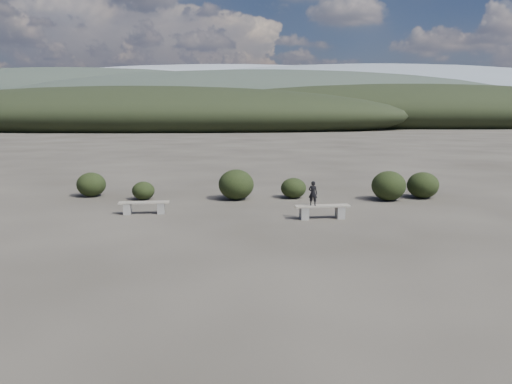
{
  "coord_description": "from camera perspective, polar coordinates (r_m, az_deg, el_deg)",
  "views": [
    {
      "loc": [
        -0.54,
        -12.45,
        3.69
      ],
      "look_at": [
        -0.63,
        3.5,
        1.1
      ],
      "focal_mm": 35.0,
      "sensor_mm": 36.0,
      "label": 1
    }
  ],
  "objects": [
    {
      "name": "shrub_e",
      "position": [
        22.53,
        18.54,
        0.75
      ],
      "size": [
        1.34,
        1.34,
        1.12
      ],
      "primitive_type": "ellipsoid",
      "color": "black",
      "rests_on": "ground"
    },
    {
      "name": "mountain_ridges",
      "position": [
        351.65,
        -0.83,
        10.38
      ],
      "size": [
        500.0,
        400.0,
        56.0
      ],
      "color": "black",
      "rests_on": "ground"
    },
    {
      "name": "bench_right",
      "position": [
        17.41,
        7.58,
        -2.12
      ],
      "size": [
        1.95,
        0.65,
        0.48
      ],
      "rotation": [
        0.0,
        0.0,
        0.14
      ],
      "color": "slate",
      "rests_on": "ground"
    },
    {
      "name": "shrub_c",
      "position": [
        21.41,
        4.31,
        0.46
      ],
      "size": [
        1.09,
        1.09,
        0.87
      ],
      "primitive_type": "ellipsoid",
      "color": "black",
      "rests_on": "ground"
    },
    {
      "name": "ground",
      "position": [
        12.99,
        2.71,
        -7.28
      ],
      "size": [
        1200.0,
        1200.0,
        0.0
      ],
      "primitive_type": "plane",
      "color": "#322E27",
      "rests_on": "ground"
    },
    {
      "name": "seated_person",
      "position": [
        17.22,
        6.52,
        -0.15
      ],
      "size": [
        0.36,
        0.28,
        0.85
      ],
      "primitive_type": "imported",
      "rotation": [
        0.0,
        0.0,
        2.85
      ],
      "color": "black",
      "rests_on": "bench_right"
    },
    {
      "name": "shrub_d",
      "position": [
        21.5,
        14.92,
        0.7
      ],
      "size": [
        1.41,
        1.41,
        1.24
      ],
      "primitive_type": "ellipsoid",
      "color": "black",
      "rests_on": "ground"
    },
    {
      "name": "bench_left",
      "position": [
        18.53,
        -12.67,
        -1.63
      ],
      "size": [
        1.83,
        0.6,
        0.45
      ],
      "rotation": [
        0.0,
        0.0,
        0.13
      ],
      "color": "slate",
      "rests_on": "ground"
    },
    {
      "name": "shrub_f",
      "position": [
        22.93,
        -18.32,
        0.82
      ],
      "size": [
        1.24,
        1.24,
        1.05
      ],
      "primitive_type": "ellipsoid",
      "color": "black",
      "rests_on": "ground"
    },
    {
      "name": "shrub_a",
      "position": [
        21.51,
        -12.75,
        0.15
      ],
      "size": [
        0.94,
        0.94,
        0.77
      ],
      "primitive_type": "ellipsoid",
      "color": "black",
      "rests_on": "ground"
    },
    {
      "name": "shrub_b",
      "position": [
        20.99,
        -2.28,
        0.86
      ],
      "size": [
        1.49,
        1.49,
        1.28
      ],
      "primitive_type": "ellipsoid",
      "color": "black",
      "rests_on": "ground"
    }
  ]
}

